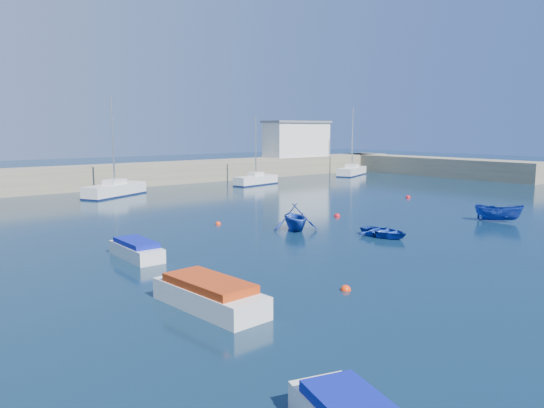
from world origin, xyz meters
TOP-DOWN VIEW (x-y plane):
  - ground at (0.00, 0.00)m, footprint 220.00×220.00m
  - back_wall at (0.00, 46.00)m, footprint 96.00×4.50m
  - right_arm at (44.00, 32.00)m, footprint 4.50×32.00m
  - harbor_office at (30.00, 46.00)m, footprint 10.00×4.00m
  - sailboat_6 at (-1.75, 37.89)m, footprint 7.61×5.36m
  - sailboat_7 at (15.88, 37.56)m, footprint 6.43×2.89m
  - sailboat_8 at (34.79, 39.23)m, footprint 7.67×4.96m
  - motorboat_0 at (-12.58, 3.28)m, footprint 2.16×5.24m
  - motorboat_1 at (-11.30, 12.38)m, footprint 1.46×4.00m
  - dinghy_center at (3.14, 7.66)m, footprint 2.41×3.31m
  - dinghy_left at (0.35, 12.94)m, footprint 4.08×4.31m
  - dinghy_right at (14.06, 5.97)m, footprint 2.47×3.56m
  - buoy_0 at (-6.89, 1.58)m, footprint 0.45×0.45m
  - buoy_1 at (6.53, 14.99)m, footprint 0.50×0.50m
  - buoy_3 at (-2.46, 18.02)m, footprint 0.41×0.41m
  - buoy_4 at (20.17, 18.46)m, footprint 0.50×0.50m

SIDE VIEW (x-z plane):
  - ground at x=0.00m, z-range 0.00..0.00m
  - buoy_0 at x=-6.89m, z-range -0.23..0.23m
  - buoy_1 at x=6.53m, z-range -0.25..0.25m
  - buoy_3 at x=-2.46m, z-range -0.21..0.21m
  - buoy_4 at x=20.17m, z-range -0.25..0.25m
  - dinghy_center at x=3.14m, z-range 0.00..0.67m
  - motorboat_1 at x=-11.30m, z-range -0.03..0.95m
  - motorboat_0 at x=-12.58m, z-range -0.04..1.11m
  - sailboat_7 at x=15.88m, z-range -3.51..4.73m
  - dinghy_right at x=14.06m, z-range 0.00..1.29m
  - sailboat_8 at x=34.79m, z-range -4.23..5.53m
  - sailboat_6 at x=-1.75m, z-range -4.24..5.59m
  - dinghy_left at x=0.35m, z-range 0.00..1.78m
  - back_wall at x=0.00m, z-range 0.00..2.60m
  - right_arm at x=44.00m, z-range 0.00..2.60m
  - harbor_office at x=30.00m, z-range 2.60..7.60m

